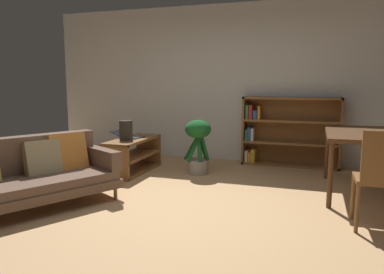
# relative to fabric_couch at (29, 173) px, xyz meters

# --- Properties ---
(ground_plane) EXTENTS (8.16, 8.16, 0.00)m
(ground_plane) POSITION_rel_fabric_couch_xyz_m (1.57, 0.50, -0.38)
(ground_plane) COLOR tan
(back_wall_panel) EXTENTS (6.80, 0.10, 2.70)m
(back_wall_panel) POSITION_rel_fabric_couch_xyz_m (1.57, 3.20, 0.97)
(back_wall_panel) COLOR silver
(back_wall_panel) RESTS_ON ground_plane
(fabric_couch) EXTENTS (1.57, 1.96, 0.77)m
(fabric_couch) POSITION_rel_fabric_couch_xyz_m (0.00, 0.00, 0.00)
(fabric_couch) COLOR olive
(fabric_couch) RESTS_ON ground_plane
(media_console) EXTENTS (0.44, 1.15, 0.52)m
(media_console) POSITION_rel_fabric_couch_xyz_m (0.33, 1.83, -0.12)
(media_console) COLOR brown
(media_console) RESTS_ON ground_plane
(open_laptop) EXTENTS (0.48, 0.33, 0.10)m
(open_laptop) POSITION_rel_fabric_couch_xyz_m (0.23, 1.90, 0.17)
(open_laptop) COLOR #333338
(open_laptop) RESTS_ON media_console
(desk_speaker) EXTENTS (0.20, 0.20, 0.29)m
(desk_speaker) POSITION_rel_fabric_couch_xyz_m (0.32, 1.64, 0.29)
(desk_speaker) COLOR #2D2823
(desk_speaker) RESTS_ON media_console
(potted_floor_plant) EXTENTS (0.43, 0.53, 0.82)m
(potted_floor_plant) POSITION_rel_fabric_couch_xyz_m (1.32, 2.02, 0.11)
(potted_floor_plant) COLOR #9E9389
(potted_floor_plant) RESTS_ON ground_plane
(dining_table) EXTENTS (0.88, 1.43, 0.78)m
(dining_table) POSITION_rel_fabric_couch_xyz_m (3.55, 1.66, 0.33)
(dining_table) COLOR #56351E
(dining_table) RESTS_ON ground_plane
(dining_chair_near) EXTENTS (0.45, 0.41, 0.95)m
(dining_chair_near) POSITION_rel_fabric_couch_xyz_m (3.57, 0.45, 0.16)
(dining_chair_near) COLOR brown
(dining_chair_near) RESTS_ON ground_plane
(bookshelf) EXTENTS (1.56, 0.31, 1.13)m
(bookshelf) POSITION_rel_fabric_couch_xyz_m (2.52, 3.04, 0.19)
(bookshelf) COLOR brown
(bookshelf) RESTS_ON ground_plane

